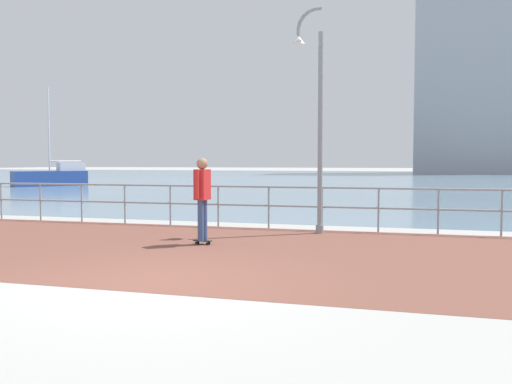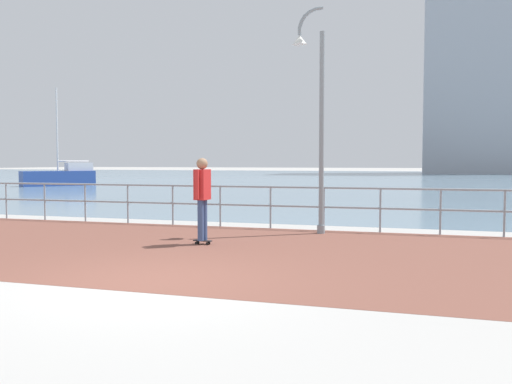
% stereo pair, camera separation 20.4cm
% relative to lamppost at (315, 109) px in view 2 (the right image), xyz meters
% --- Properties ---
extents(ground, '(220.00, 220.00, 0.00)m').
position_rel_lamppost_xyz_m(ground, '(-1.29, 34.14, -3.01)').
color(ground, '#ADAAA5').
extents(brick_paving, '(28.00, 7.17, 0.01)m').
position_rel_lamppost_xyz_m(brick_paving, '(-1.29, -2.93, -3.00)').
color(brick_paving, brown).
rests_on(brick_paving, ground).
extents(harbor_water, '(180.00, 88.00, 0.00)m').
position_rel_lamppost_xyz_m(harbor_water, '(-1.29, 45.66, -3.00)').
color(harbor_water, '#6B899E').
rests_on(harbor_water, ground).
extents(waterfront_railing, '(25.25, 0.06, 1.11)m').
position_rel_lamppost_xyz_m(waterfront_railing, '(-1.29, 0.66, -2.24)').
color(waterfront_railing, '#8C99A3').
rests_on(waterfront_railing, ground).
extents(lamppost, '(0.79, 0.46, 5.43)m').
position_rel_lamppost_xyz_m(lamppost, '(0.00, 0.00, 0.00)').
color(lamppost, gray).
rests_on(lamppost, ground).
extents(skateboarder, '(0.41, 0.56, 1.82)m').
position_rel_lamppost_xyz_m(skateboarder, '(-1.93, -2.40, -1.91)').
color(skateboarder, black).
rests_on(skateboarder, ground).
extents(sailboat_white, '(4.36, 4.90, 7.06)m').
position_rel_lamppost_xyz_m(sailboat_white, '(-22.55, 20.40, -2.33)').
color(sailboat_white, '#284799').
rests_on(sailboat_white, ground).
extents(tower_slate, '(14.94, 11.78, 39.47)m').
position_rel_lamppost_xyz_m(tower_slate, '(10.31, 74.06, 15.90)').
color(tower_slate, '#A3A8B2').
rests_on(tower_slate, ground).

